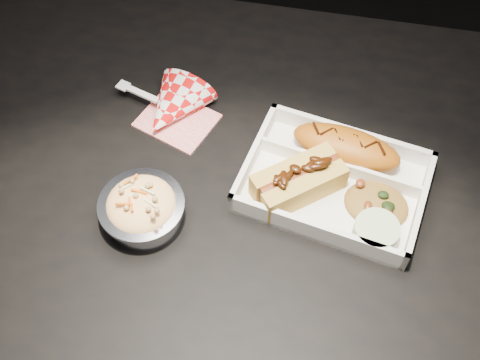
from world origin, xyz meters
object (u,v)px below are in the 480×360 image
(dining_table, at_px, (249,222))
(food_tray, at_px, (333,184))
(napkin_fork, at_px, (172,109))
(foil_coleslaw_cup, at_px, (142,207))
(hotdog, at_px, (299,180))
(fried_pastry, at_px, (346,147))

(dining_table, xyz_separation_m, food_tray, (0.12, 0.03, 0.10))
(food_tray, bearing_deg, napkin_fork, 172.07)
(foil_coleslaw_cup, relative_size, napkin_fork, 0.67)
(hotdog, distance_m, foil_coleslaw_cup, 0.22)
(food_tray, relative_size, foil_coleslaw_cup, 2.39)
(fried_pastry, bearing_deg, napkin_fork, 173.03)
(fried_pastry, height_order, foil_coleslaw_cup, foil_coleslaw_cup)
(dining_table, distance_m, fried_pastry, 0.19)
(fried_pastry, xyz_separation_m, hotdog, (-0.06, -0.07, 0.00))
(fried_pastry, distance_m, hotdog, 0.09)
(food_tray, distance_m, foil_coleslaw_cup, 0.27)
(napkin_fork, bearing_deg, dining_table, -20.59)
(foil_coleslaw_cup, distance_m, napkin_fork, 0.19)
(fried_pastry, xyz_separation_m, napkin_fork, (-0.27, 0.03, -0.01))
(food_tray, bearing_deg, hotdog, -149.23)
(napkin_fork, bearing_deg, hotdog, -8.70)
(food_tray, relative_size, fried_pastry, 1.75)
(food_tray, height_order, hotdog, hotdog)
(foil_coleslaw_cup, bearing_deg, hotdog, 22.36)
(food_tray, distance_m, fried_pastry, 0.06)
(food_tray, xyz_separation_m, hotdog, (-0.05, -0.02, 0.02))
(dining_table, bearing_deg, foil_coleslaw_cup, -151.28)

